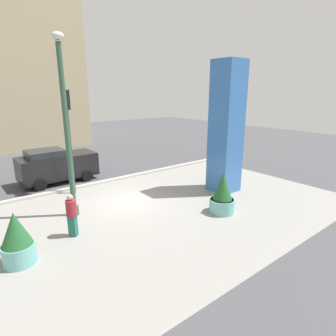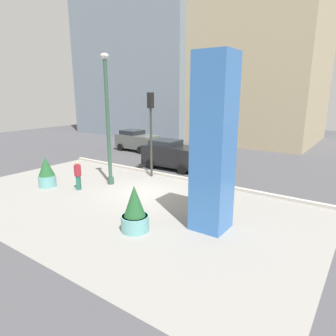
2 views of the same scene
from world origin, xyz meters
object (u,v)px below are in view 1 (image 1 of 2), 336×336
object	(u,v)px
potted_plant_mid_plaza	(17,240)
car_intersection	(57,165)
traffic_light_far_side	(68,127)
lamp_post	(67,133)
potted_plant_near_right	(222,195)
art_pillar_blue	(226,128)
pedestrian_by_curb	(72,213)

from	to	relation	value
potted_plant_mid_plaza	car_intersection	distance (m)	8.06
traffic_light_far_side	car_intersection	world-z (taller)	traffic_light_far_side
lamp_post	traffic_light_far_side	bearing A→B (deg)	70.01
potted_plant_mid_plaza	potted_plant_near_right	bearing A→B (deg)	-9.70
art_pillar_blue	potted_plant_mid_plaza	distance (m)	10.09
art_pillar_blue	lamp_post	bearing A→B (deg)	166.17
lamp_post	car_intersection	world-z (taller)	lamp_post
lamp_post	traffic_light_far_side	world-z (taller)	lamp_post
potted_plant_near_right	traffic_light_far_side	distance (m)	7.88
lamp_post	art_pillar_blue	bearing A→B (deg)	-13.83
lamp_post	art_pillar_blue	distance (m)	7.47
pedestrian_by_curb	potted_plant_mid_plaza	bearing A→B (deg)	-160.95
car_intersection	pedestrian_by_curb	world-z (taller)	car_intersection
car_intersection	potted_plant_near_right	bearing A→B (deg)	-64.21
traffic_light_far_side	car_intersection	size ratio (longest dim) A/B	1.22
lamp_post	potted_plant_near_right	bearing A→B (deg)	-35.90
potted_plant_near_right	pedestrian_by_curb	xyz separation A→B (m)	(-5.70, 1.93, 0.09)
potted_plant_mid_plaza	car_intersection	size ratio (longest dim) A/B	0.40
traffic_light_far_side	art_pillar_blue	bearing A→B (deg)	-34.60
potted_plant_mid_plaza	pedestrian_by_curb	world-z (taller)	potted_plant_mid_plaza
potted_plant_mid_plaza	traffic_light_far_side	size ratio (longest dim) A/B	0.33
traffic_light_far_side	pedestrian_by_curb	bearing A→B (deg)	-110.55
pedestrian_by_curb	potted_plant_near_right	bearing A→B (deg)	-18.73
potted_plant_mid_plaza	traffic_light_far_side	bearing A→B (deg)	54.88
art_pillar_blue	traffic_light_far_side	xyz separation A→B (m)	(-6.32, 4.36, 0.15)
art_pillar_blue	car_intersection	size ratio (longest dim) A/B	1.55
traffic_light_far_side	potted_plant_mid_plaza	bearing A→B (deg)	-125.12
lamp_post	pedestrian_by_curb	world-z (taller)	lamp_post
potted_plant_mid_plaza	traffic_light_far_side	distance (m)	6.55
lamp_post	art_pillar_blue	xyz separation A→B (m)	(7.25, -1.78, -0.20)
traffic_light_far_side	pedestrian_by_curb	world-z (taller)	traffic_light_far_side
art_pillar_blue	car_intersection	distance (m)	9.55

